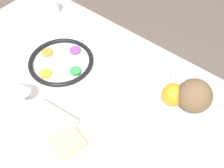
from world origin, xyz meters
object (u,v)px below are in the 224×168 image
coconut (194,96)px  cup_mid (180,79)px  wine_glass (19,87)px  orange_fruit (173,95)px  napkin_roll (56,114)px  seder_plate (61,62)px  cup_near (51,7)px  bread_plate (68,142)px  fruit_stand (176,108)px

coconut → cup_mid: bearing=126.8°
wine_glass → cup_mid: bearing=46.5°
coconut → cup_mid: coconut is taller
orange_fruit → napkin_roll: (-0.32, -0.26, -0.13)m
seder_plate → cup_near: 0.38m
wine_glass → bread_plate: wine_glass is taller
seder_plate → bread_plate: bearing=-40.6°
fruit_stand → coconut: size_ratio=1.93×
wine_glass → cup_near: bearing=126.0°
fruit_stand → cup_mid: fruit_stand is taller
wine_glass → cup_near: (-0.33, 0.46, -0.05)m
seder_plate → fruit_stand: fruit_stand is taller
seder_plate → cup_near: (-0.31, 0.23, 0.02)m
orange_fruit → coconut: bearing=23.5°
seder_plate → cup_mid: bearing=26.1°
wine_glass → cup_near: size_ratio=1.51×
orange_fruit → bread_plate: 0.40m
napkin_roll → cup_near: size_ratio=2.35×
wine_glass → napkin_roll: size_ratio=0.64×
seder_plate → orange_fruit: (0.51, 0.06, 0.14)m
seder_plate → cup_near: cup_near is taller
napkin_roll → cup_near: bearing=138.5°
seder_plate → napkin_roll: bearing=-47.8°
bread_plate → napkin_roll: (-0.11, 0.05, 0.02)m
bread_plate → coconut: bearing=50.7°
seder_plate → bread_plate: 0.39m
orange_fruit → coconut: coconut is taller
fruit_stand → napkin_roll: fruit_stand is taller
seder_plate → bread_plate: seder_plate is taller
wine_glass → napkin_roll: wine_glass is taller
bread_plate → napkin_roll: napkin_roll is taller
wine_glass → fruit_stand: size_ratio=0.53×
orange_fruit → napkin_roll: bearing=-141.1°
bread_plate → orange_fruit: bearing=55.3°
orange_fruit → fruit_stand: bearing=8.5°
napkin_roll → seder_plate: bearing=132.2°
napkin_roll → cup_near: (-0.49, 0.43, 0.02)m
coconut → bread_plate: 0.46m
seder_plate → coconut: size_ratio=2.48×
cup_near → wine_glass: bearing=-54.0°
orange_fruit → bread_plate: orange_fruit is taller
seder_plate → cup_mid: size_ratio=3.62×
fruit_stand → seder_plate: bearing=-173.5°
bread_plate → cup_near: cup_near is taller
bread_plate → napkin_roll: size_ratio=0.91×
fruit_stand → orange_fruit: bearing=-171.5°
coconut → fruit_stand: bearing=-148.8°
fruit_stand → cup_near: (-0.84, 0.17, -0.05)m
wine_glass → coconut: (0.54, 0.31, 0.08)m
cup_near → coconut: bearing=-9.5°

